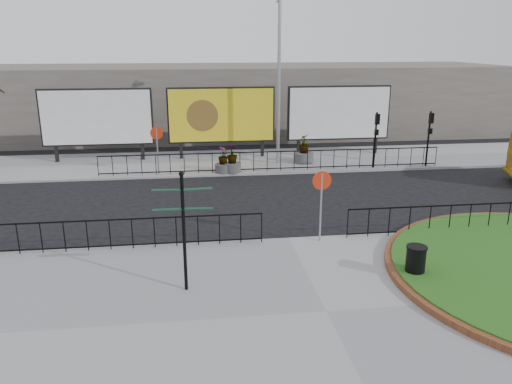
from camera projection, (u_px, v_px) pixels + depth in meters
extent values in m
plane|color=black|center=(289.00, 241.00, 17.45)|extent=(90.00, 90.00, 0.00)
cube|color=gray|center=(326.00, 313.00, 12.69)|extent=(30.00, 10.00, 0.12)
cube|color=gray|center=(249.00, 161.00, 28.83)|extent=(44.00, 6.00, 0.12)
cylinder|color=gray|center=(158.00, 152.00, 25.38)|extent=(0.07, 0.07, 2.40)
cylinder|color=#B6240C|center=(157.00, 133.00, 25.11)|extent=(0.64, 0.03, 0.64)
cylinder|color=white|center=(157.00, 133.00, 25.12)|extent=(0.50, 0.03, 0.50)
cylinder|color=gray|center=(321.00, 208.00, 16.81)|extent=(0.07, 0.07, 2.40)
cylinder|color=#B6240C|center=(322.00, 180.00, 16.54)|extent=(0.64, 0.03, 0.64)
cylinder|color=white|center=(322.00, 180.00, 16.56)|extent=(0.50, 0.03, 0.50)
cube|color=black|center=(57.00, 153.00, 28.28)|extent=(0.18, 0.18, 1.00)
cube|color=black|center=(143.00, 151.00, 28.87)|extent=(0.18, 0.18, 1.00)
cube|color=black|center=(97.00, 117.00, 27.99)|extent=(6.20, 0.25, 3.20)
cube|color=silver|center=(96.00, 118.00, 27.84)|extent=(6.00, 0.06, 3.00)
cube|color=black|center=(181.00, 150.00, 29.14)|extent=(0.18, 0.18, 1.00)
cube|color=black|center=(262.00, 148.00, 29.72)|extent=(0.18, 0.18, 1.00)
cube|color=black|center=(221.00, 115.00, 28.85)|extent=(6.20, 0.25, 3.20)
cube|color=gold|center=(222.00, 115.00, 28.70)|extent=(6.00, 0.06, 3.00)
cube|color=black|center=(298.00, 147.00, 29.99)|extent=(0.18, 0.18, 1.00)
cube|color=black|center=(375.00, 145.00, 30.58)|extent=(0.18, 0.18, 1.00)
cube|color=black|center=(339.00, 113.00, 29.71)|extent=(6.20, 0.25, 3.20)
cube|color=silver|center=(339.00, 113.00, 29.56)|extent=(6.00, 0.06, 3.00)
cylinder|color=gray|center=(279.00, 82.00, 26.74)|extent=(0.18, 0.18, 9.00)
cylinder|color=black|center=(375.00, 140.00, 26.70)|extent=(0.10, 0.10, 3.00)
cube|color=black|center=(377.00, 119.00, 26.26)|extent=(0.22, 0.18, 0.55)
cube|color=black|center=(376.00, 132.00, 26.46)|extent=(0.20, 0.16, 0.30)
cylinder|color=black|center=(428.00, 139.00, 27.07)|extent=(0.10, 0.10, 3.00)
cube|color=black|center=(431.00, 118.00, 26.62)|extent=(0.22, 0.18, 0.55)
cube|color=black|center=(430.00, 131.00, 26.83)|extent=(0.20, 0.16, 0.30)
cube|color=#69645C|center=(234.00, 99.00, 37.61)|extent=(40.00, 10.00, 5.00)
cylinder|color=black|center=(184.00, 234.00, 13.33)|extent=(0.09, 0.09, 3.26)
sphere|color=black|center=(181.00, 174.00, 12.84)|extent=(0.14, 0.14, 0.14)
cube|color=#0D311F|center=(166.00, 190.00, 12.95)|extent=(0.77, 0.20, 0.03)
cube|color=#0D311F|center=(198.00, 189.00, 13.05)|extent=(0.77, 0.19, 0.03)
cube|color=#0D311F|center=(167.00, 210.00, 13.06)|extent=(0.77, 0.16, 0.03)
cube|color=#0D311F|center=(198.00, 209.00, 13.14)|extent=(0.77, 0.20, 0.03)
cylinder|color=black|center=(415.00, 263.00, 14.33)|extent=(0.55, 0.55, 0.92)
cylinder|color=black|center=(417.00, 247.00, 14.19)|extent=(0.60, 0.60, 0.06)
cylinder|color=#4C4C4F|center=(223.00, 168.00, 26.07)|extent=(0.86, 0.86, 0.45)
imported|color=#224C14|center=(223.00, 155.00, 25.87)|extent=(0.68, 0.68, 0.92)
cylinder|color=#4C4C4F|center=(232.00, 167.00, 26.12)|extent=(0.94, 0.94, 0.49)
imported|color=#224C14|center=(232.00, 154.00, 25.91)|extent=(0.70, 0.70, 0.99)
cylinder|color=#4C4C4F|center=(304.00, 158.00, 28.14)|extent=(1.09, 1.09, 0.57)
imported|color=#224C14|center=(304.00, 144.00, 27.91)|extent=(0.82, 0.82, 1.05)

